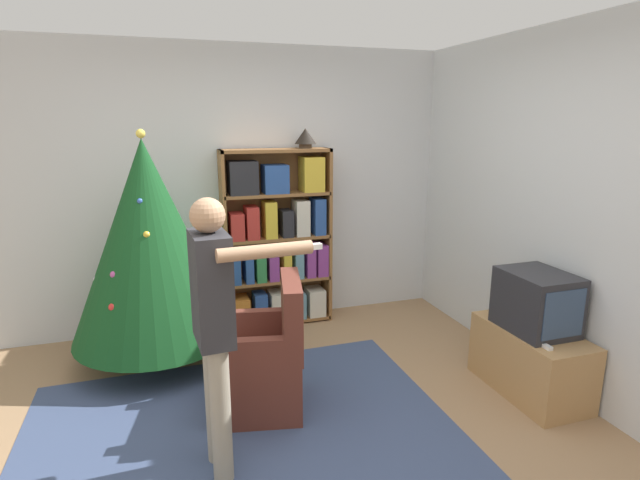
% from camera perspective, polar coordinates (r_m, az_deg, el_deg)
% --- Properties ---
extents(ground_plane, '(14.00, 14.00, 0.00)m').
position_cam_1_polar(ground_plane, '(3.27, -1.57, -22.66)').
color(ground_plane, '#9E7A56').
extents(wall_back, '(8.00, 0.10, 2.60)m').
position_cam_1_polar(wall_back, '(4.78, -9.06, 5.81)').
color(wall_back, silver).
rests_on(wall_back, ground_plane).
extents(wall_right, '(0.10, 8.00, 2.60)m').
position_cam_1_polar(wall_right, '(3.80, 28.91, 2.26)').
color(wall_right, silver).
rests_on(wall_right, ground_plane).
extents(area_rug, '(2.69, 2.05, 0.01)m').
position_cam_1_polar(area_rug, '(3.41, -8.88, -21.07)').
color(area_rug, '#3D4C70').
rests_on(area_rug, ground_plane).
extents(bookshelf, '(1.02, 0.27, 1.68)m').
position_cam_1_polar(bookshelf, '(4.73, -4.80, -0.06)').
color(bookshelf, brown).
rests_on(bookshelf, ground_plane).
extents(tv_stand, '(0.44, 0.85, 0.48)m').
position_cam_1_polar(tv_stand, '(4.00, 22.88, -12.58)').
color(tv_stand, tan).
rests_on(tv_stand, ground_plane).
extents(television, '(0.40, 0.51, 0.42)m').
position_cam_1_polar(television, '(3.83, 23.53, -6.48)').
color(television, '#28282D').
rests_on(television, tv_stand).
extents(game_remote, '(0.04, 0.12, 0.02)m').
position_cam_1_polar(game_remote, '(3.65, 24.27, -10.93)').
color(game_remote, white).
rests_on(game_remote, tv_stand).
extents(christmas_tree, '(1.28, 1.28, 1.87)m').
position_cam_1_polar(christmas_tree, '(4.12, -18.91, -0.17)').
color(christmas_tree, '#4C3323').
rests_on(christmas_tree, ground_plane).
extents(armchair, '(0.67, 0.66, 0.92)m').
position_cam_1_polar(armchair, '(3.50, -6.36, -13.92)').
color(armchair, brown).
rests_on(armchair, ground_plane).
extents(standing_person, '(0.65, 0.47, 1.56)m').
position_cam_1_polar(standing_person, '(2.72, -11.93, -8.64)').
color(standing_person, '#9E937F').
rests_on(standing_person, ground_plane).
extents(table_lamp, '(0.20, 0.20, 0.18)m').
position_cam_1_polar(table_lamp, '(4.67, -1.68, 11.68)').
color(table_lamp, '#473828').
rests_on(table_lamp, bookshelf).
extents(book_pile_near_tree, '(0.25, 0.20, 0.08)m').
position_cam_1_polar(book_pile_near_tree, '(4.06, -10.89, -14.52)').
color(book_pile_near_tree, '#232328').
rests_on(book_pile_near_tree, ground_plane).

